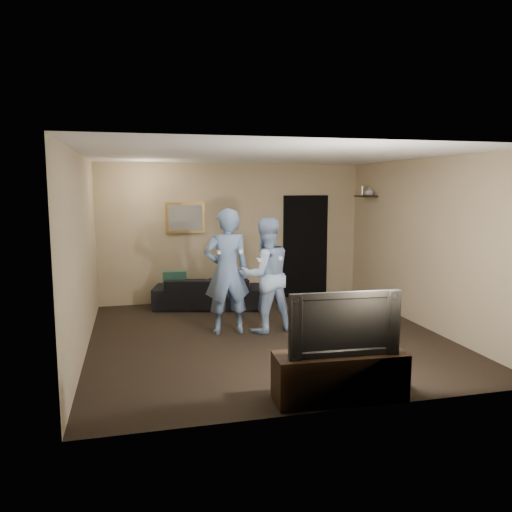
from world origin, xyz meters
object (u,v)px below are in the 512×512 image
object	(u,v)px
sofa	(209,292)
television	(341,322)
tv_console	(340,376)
wii_player_left	(227,272)
wii_player_right	(265,275)

from	to	relation	value
sofa	television	size ratio (longest dim) A/B	1.69
sofa	television	world-z (taller)	television
sofa	tv_console	xyz separation A→B (m)	(0.71, -4.24, -0.03)
television	wii_player_left	distance (m)	2.69
tv_console	wii_player_left	distance (m)	2.77
wii_player_left	wii_player_right	bearing A→B (deg)	-4.56
tv_console	wii_player_right	distance (m)	2.63
television	wii_player_right	distance (m)	2.56
tv_console	television	world-z (taller)	television
tv_console	sofa	bearing A→B (deg)	102.62
sofa	television	xyz separation A→B (m)	(0.71, -4.24, 0.54)
television	wii_player_left	bearing A→B (deg)	107.70
tv_console	television	xyz separation A→B (m)	(0.00, 0.00, 0.57)
sofa	wii_player_left	xyz separation A→B (m)	(0.03, -1.64, 0.65)
wii_player_right	television	bearing A→B (deg)	-87.67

